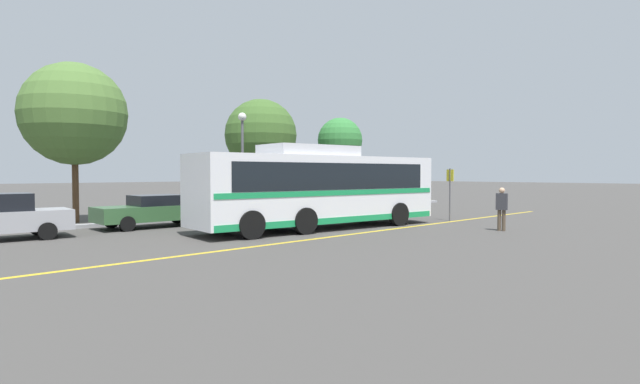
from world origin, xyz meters
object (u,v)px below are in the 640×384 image
object	(u,v)px
parked_car_3	(360,200)
pedestrian_0	(502,206)
transit_bus	(320,187)
tree_0	(340,140)
tree_2	(261,135)
parked_car_2	(274,204)
tree_1	(74,114)
bus_stop_sign	(450,188)
parked_car_1	(154,210)
street_lamp	(242,143)

from	to	relation	value
parked_car_3	pedestrian_0	size ratio (longest dim) A/B	2.51
transit_bus	pedestrian_0	bearing A→B (deg)	46.19
tree_0	tree_2	bearing A→B (deg)	156.37
parked_car_2	tree_0	size ratio (longest dim) A/B	0.68
tree_0	tree_1	bearing A→B (deg)	-179.90
tree_0	tree_2	size ratio (longest dim) A/B	0.86
bus_stop_sign	tree_2	bearing A→B (deg)	-170.64
transit_bus	parked_car_2	world-z (taller)	transit_bus
parked_car_2	parked_car_3	bearing A→B (deg)	-91.25
tree_0	tree_1	distance (m)	17.63
pedestrian_0	tree_1	distance (m)	19.06
transit_bus	parked_car_1	world-z (taller)	transit_bus
transit_bus	tree_2	size ratio (longest dim) A/B	1.58
pedestrian_0	tree_1	xyz separation A→B (m)	(-10.90, 15.12, 3.98)
transit_bus	tree_2	distance (m)	13.70
parked_car_3	street_lamp	size ratio (longest dim) A/B	0.77
tree_0	tree_1	xyz separation A→B (m)	(-17.62, -0.03, 0.38)
parked_car_3	bus_stop_sign	bearing A→B (deg)	-7.69
parked_car_2	street_lamp	distance (m)	4.03
tree_0	tree_2	world-z (taller)	tree_2
pedestrian_0	street_lamp	world-z (taller)	street_lamp
transit_bus	pedestrian_0	distance (m)	7.25
street_lamp	tree_1	size ratio (longest dim) A/B	0.76
transit_bus	parked_car_1	size ratio (longest dim) A/B	2.38
parked_car_1	tree_1	size ratio (longest dim) A/B	0.65
tree_1	tree_2	xyz separation A→B (m)	(12.41, 2.31, -0.17)
parked_car_1	street_lamp	xyz separation A→B (m)	(6.28, 2.48, 3.19)
transit_bus	bus_stop_sign	distance (m)	7.03
parked_car_2	tree_0	distance (m)	11.04
street_lamp	tree_2	xyz separation A→B (m)	(4.39, 4.09, 0.90)
parked_car_1	parked_car_3	bearing A→B (deg)	-90.09
transit_bus	pedestrian_0	world-z (taller)	transit_bus
parked_car_3	tree_2	xyz separation A→B (m)	(-2.01, 6.98, 4.09)
street_lamp	tree_0	size ratio (longest dim) A/B	0.90
tree_1	tree_2	distance (m)	12.63
transit_bus	bus_stop_sign	world-z (taller)	transit_bus
tree_1	transit_bus	bearing A→B (deg)	-56.59
tree_0	pedestrian_0	bearing A→B (deg)	-113.94
parked_car_1	pedestrian_0	distance (m)	14.21
parked_car_2	parked_car_1	bearing A→B (deg)	92.62
parked_car_2	pedestrian_0	xyz separation A→B (m)	(2.69, -10.87, 0.26)
bus_stop_sign	tree_2	xyz separation A→B (m)	(-0.66, 13.81, 3.21)
parked_car_2	tree_1	distance (m)	10.17
bus_stop_sign	pedestrian_0	bearing A→B (deg)	-24.32
parked_car_1	parked_car_2	distance (m)	6.47
parked_car_3	tree_0	bearing A→B (deg)	149.17
parked_car_3	pedestrian_0	distance (m)	11.04
parked_car_1	tree_0	size ratio (longest dim) A/B	0.77
parked_car_1	tree_1	distance (m)	6.27
bus_stop_sign	tree_2	size ratio (longest dim) A/B	0.35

